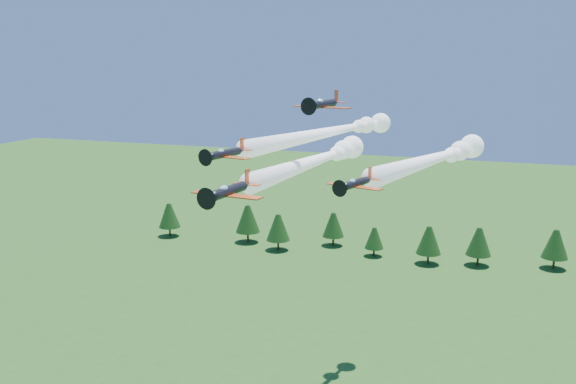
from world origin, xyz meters
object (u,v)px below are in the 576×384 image
(plane_left, at_px, (334,131))
(plane_right, at_px, (438,158))
(plane_lead, at_px, (319,159))
(plane_slot, at_px, (323,104))

(plane_left, bearing_deg, plane_right, -16.79)
(plane_lead, relative_size, plane_right, 1.12)
(plane_left, bearing_deg, plane_slot, -65.87)
(plane_lead, distance_m, plane_slot, 11.11)
(plane_lead, xyz_separation_m, plane_right, (16.14, 4.65, 0.42))
(plane_lead, height_order, plane_left, plane_left)
(plane_left, relative_size, plane_slot, 5.99)
(plane_right, bearing_deg, plane_left, 167.07)
(plane_left, bearing_deg, plane_lead, -70.35)
(plane_right, xyz_separation_m, plane_slot, (-13.53, -11.48, 7.94))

